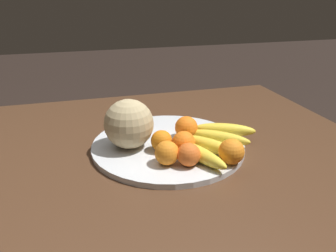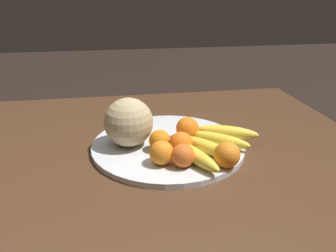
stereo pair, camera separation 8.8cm
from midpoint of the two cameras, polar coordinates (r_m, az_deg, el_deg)
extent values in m
cube|color=#4C301E|center=(0.91, 0.71, -5.33)|extent=(1.22, 1.02, 0.04)
cube|color=#4C301E|center=(1.50, -23.15, -11.54)|extent=(0.07, 0.07, 0.71)
cube|color=#4C301E|center=(1.60, 16.97, -8.37)|extent=(0.07, 0.07, 0.71)
cylinder|color=silver|center=(0.91, 2.79, -3.40)|extent=(0.42, 0.42, 0.02)
torus|color=navy|center=(0.91, 2.79, -3.32)|extent=(0.42, 0.42, 0.01)
sphere|color=tan|center=(0.87, -3.99, 0.60)|extent=(0.13, 0.13, 0.13)
sphere|color=brown|center=(0.91, 5.85, -1.65)|extent=(0.03, 0.03, 0.03)
ellipsoid|color=yellow|center=(0.80, 7.87, -5.19)|extent=(0.10, 0.18, 0.04)
ellipsoid|color=yellow|center=(0.85, 10.07, -3.78)|extent=(0.13, 0.15, 0.03)
ellipsoid|color=yellow|center=(0.90, 11.75, -2.41)|extent=(0.15, 0.13, 0.03)
ellipsoid|color=yellow|center=(0.95, 12.94, -1.11)|extent=(0.17, 0.11, 0.04)
sphere|color=orange|center=(0.79, 2.14, -4.75)|extent=(0.06, 0.06, 0.06)
sphere|color=orange|center=(0.78, 5.89, -5.22)|extent=(0.06, 0.06, 0.06)
sphere|color=orange|center=(0.85, 1.50, -2.60)|extent=(0.06, 0.06, 0.06)
sphere|color=orange|center=(0.92, 6.16, -0.47)|extent=(0.06, 0.06, 0.06)
sphere|color=orange|center=(0.79, 13.42, -4.97)|extent=(0.06, 0.06, 0.06)
sphere|color=orange|center=(0.83, 5.32, -3.09)|extent=(0.06, 0.06, 0.06)
cube|color=white|center=(0.83, 7.18, -5.47)|extent=(0.10, 0.07, 0.00)
camera|label=1|loc=(0.04, -87.14, 1.21)|focal=35.00mm
camera|label=2|loc=(0.04, 92.86, -1.21)|focal=35.00mm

